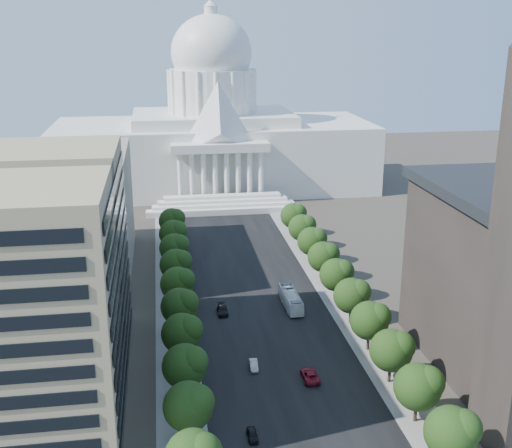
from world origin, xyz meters
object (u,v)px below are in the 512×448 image
city_bus (291,299)px  car_dark_a (252,435)px  car_red (310,375)px  car_dark_b (222,310)px  car_silver (254,365)px

city_bus → car_dark_a: bearing=-109.3°
car_red → city_bus: size_ratio=0.44×
car_dark_b → car_dark_a: bearing=-89.8°
car_dark_a → city_bus: size_ratio=0.29×
city_bus → car_red: bearing=-96.1°
car_red → car_dark_b: car_red is taller
car_silver → city_bus: size_ratio=0.32×
car_dark_a → city_bus: 48.99m
car_dark_b → city_bus: (15.55, 1.23, 1.05)m
car_dark_a → car_red: (12.67, 15.48, 0.16)m
car_red → car_dark_b: size_ratio=1.07×
car_dark_a → car_dark_b: 45.22m
car_red → car_dark_b: 32.35m
car_red → city_bus: (2.83, 30.97, 1.03)m
car_silver → car_dark_b: 24.72m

